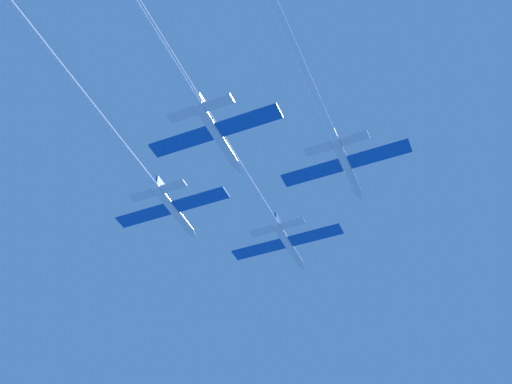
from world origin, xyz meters
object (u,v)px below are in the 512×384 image
jet_left_wing (103,122)px  jet_slot (143,18)px  jet_lead (247,179)px  jet_right_wing (306,75)px

jet_left_wing → jet_slot: jet_left_wing is taller
jet_slot → jet_lead: bearing=89.9°
jet_right_wing → jet_slot: size_ratio=0.94×
jet_left_wing → jet_slot: bearing=-42.3°
jet_lead → jet_slot: jet_lead is taller
jet_lead → jet_right_wing: 20.56m
jet_right_wing → jet_slot: bearing=-132.8°
jet_slot → jet_left_wing: bearing=137.7°
jet_lead → jet_right_wing: jet_right_wing is taller
jet_right_wing → jet_slot: jet_right_wing is taller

